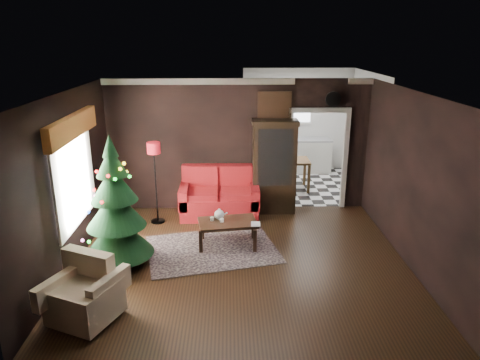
{
  "coord_description": "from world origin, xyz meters",
  "views": [
    {
      "loc": [
        -0.19,
        -6.71,
        3.62
      ],
      "look_at": [
        0.0,
        0.9,
        1.15
      ],
      "focal_mm": 33.35,
      "sensor_mm": 36.0,
      "label": 1
    }
  ],
  "objects_px": {
    "christmas_tree": "(115,205)",
    "coffee_table": "(228,233)",
    "loveseat": "(219,193)",
    "floor_lamp": "(156,183)",
    "kitchen_table": "(294,174)",
    "teapot": "(219,214)",
    "armchair": "(84,290)",
    "curio_cabinet": "(274,169)",
    "wall_clock": "(333,99)"
  },
  "relations": [
    {
      "from": "coffee_table",
      "to": "floor_lamp",
      "type": "bearing_deg",
      "value": 142.16
    },
    {
      "from": "curio_cabinet",
      "to": "christmas_tree",
      "type": "distance_m",
      "value": 3.6
    },
    {
      "from": "curio_cabinet",
      "to": "kitchen_table",
      "type": "distance_m",
      "value": 1.67
    },
    {
      "from": "floor_lamp",
      "to": "kitchen_table",
      "type": "bearing_deg",
      "value": 32.95
    },
    {
      "from": "loveseat",
      "to": "floor_lamp",
      "type": "xyz_separation_m",
      "value": [
        -1.25,
        -0.33,
        0.33
      ]
    },
    {
      "from": "curio_cabinet",
      "to": "christmas_tree",
      "type": "xyz_separation_m",
      "value": [
        -2.76,
        -2.31,
        0.1
      ]
    },
    {
      "from": "curio_cabinet",
      "to": "loveseat",
      "type": "bearing_deg",
      "value": -169.17
    },
    {
      "from": "christmas_tree",
      "to": "curio_cabinet",
      "type": "bearing_deg",
      "value": 39.9
    },
    {
      "from": "christmas_tree",
      "to": "teapot",
      "type": "bearing_deg",
      "value": 24.56
    },
    {
      "from": "teapot",
      "to": "curio_cabinet",
      "type": "bearing_deg",
      "value": 54.18
    },
    {
      "from": "kitchen_table",
      "to": "wall_clock",
      "type": "bearing_deg",
      "value": -66.25
    },
    {
      "from": "christmas_tree",
      "to": "kitchen_table",
      "type": "relative_size",
      "value": 2.88
    },
    {
      "from": "loveseat",
      "to": "kitchen_table",
      "type": "distance_m",
      "value": 2.45
    },
    {
      "from": "armchair",
      "to": "christmas_tree",
      "type": "bearing_deg",
      "value": 111.05
    },
    {
      "from": "loveseat",
      "to": "kitchen_table",
      "type": "bearing_deg",
      "value": 42.51
    },
    {
      "from": "coffee_table",
      "to": "wall_clock",
      "type": "bearing_deg",
      "value": 40.24
    },
    {
      "from": "curio_cabinet",
      "to": "teapot",
      "type": "distance_m",
      "value": 1.96
    },
    {
      "from": "floor_lamp",
      "to": "teapot",
      "type": "xyz_separation_m",
      "value": [
        1.28,
        -1.01,
        -0.26
      ]
    },
    {
      "from": "loveseat",
      "to": "coffee_table",
      "type": "bearing_deg",
      "value": -83.09
    },
    {
      "from": "loveseat",
      "to": "floor_lamp",
      "type": "relative_size",
      "value": 1.02
    },
    {
      "from": "loveseat",
      "to": "teapot",
      "type": "relative_size",
      "value": 8.35
    },
    {
      "from": "loveseat",
      "to": "christmas_tree",
      "type": "distance_m",
      "value": 2.7
    },
    {
      "from": "loveseat",
      "to": "coffee_table",
      "type": "xyz_separation_m",
      "value": [
        0.17,
        -1.44,
        -0.26
      ]
    },
    {
      "from": "loveseat",
      "to": "armchair",
      "type": "bearing_deg",
      "value": -115.18
    },
    {
      "from": "floor_lamp",
      "to": "kitchen_table",
      "type": "xyz_separation_m",
      "value": [
        3.05,
        1.98,
        -0.45
      ]
    },
    {
      "from": "curio_cabinet",
      "to": "armchair",
      "type": "height_order",
      "value": "curio_cabinet"
    },
    {
      "from": "floor_lamp",
      "to": "armchair",
      "type": "relative_size",
      "value": 2.02
    },
    {
      "from": "coffee_table",
      "to": "teapot",
      "type": "relative_size",
      "value": 5.02
    },
    {
      "from": "coffee_table",
      "to": "christmas_tree",
      "type": "bearing_deg",
      "value": -160.04
    },
    {
      "from": "floor_lamp",
      "to": "armchair",
      "type": "xyz_separation_m",
      "value": [
        -0.45,
        -3.29,
        -0.37
      ]
    },
    {
      "from": "christmas_tree",
      "to": "coffee_table",
      "type": "xyz_separation_m",
      "value": [
        1.79,
        0.65,
        -0.81
      ]
    },
    {
      "from": "floor_lamp",
      "to": "kitchen_table",
      "type": "relative_size",
      "value": 2.21
    },
    {
      "from": "kitchen_table",
      "to": "floor_lamp",
      "type": "bearing_deg",
      "value": -147.05
    },
    {
      "from": "wall_clock",
      "to": "kitchen_table",
      "type": "xyz_separation_m",
      "value": [
        -0.55,
        1.25,
        -2.0
      ]
    },
    {
      "from": "floor_lamp",
      "to": "armchair",
      "type": "height_order",
      "value": "floor_lamp"
    },
    {
      "from": "armchair",
      "to": "coffee_table",
      "type": "relative_size",
      "value": 0.8
    },
    {
      "from": "teapot",
      "to": "christmas_tree",
      "type": "bearing_deg",
      "value": -155.44
    },
    {
      "from": "coffee_table",
      "to": "curio_cabinet",
      "type": "bearing_deg",
      "value": 59.58
    },
    {
      "from": "floor_lamp",
      "to": "armchair",
      "type": "bearing_deg",
      "value": -97.76
    },
    {
      "from": "coffee_table",
      "to": "wall_clock",
      "type": "xyz_separation_m",
      "value": [
        2.18,
        1.84,
        2.14
      ]
    },
    {
      "from": "loveseat",
      "to": "wall_clock",
      "type": "xyz_separation_m",
      "value": [
        2.35,
        0.4,
        1.88
      ]
    },
    {
      "from": "christmas_tree",
      "to": "floor_lamp",
      "type": "bearing_deg",
      "value": 78.49
    },
    {
      "from": "floor_lamp",
      "to": "wall_clock",
      "type": "relative_size",
      "value": 5.19
    },
    {
      "from": "kitchen_table",
      "to": "loveseat",
      "type": "bearing_deg",
      "value": -137.49
    },
    {
      "from": "loveseat",
      "to": "floor_lamp",
      "type": "bearing_deg",
      "value": -165.26
    },
    {
      "from": "armchair",
      "to": "teapot",
      "type": "height_order",
      "value": "armchair"
    },
    {
      "from": "armchair",
      "to": "floor_lamp",
      "type": "bearing_deg",
      "value": 106.66
    },
    {
      "from": "curio_cabinet",
      "to": "floor_lamp",
      "type": "bearing_deg",
      "value": -167.11
    },
    {
      "from": "floor_lamp",
      "to": "coffee_table",
      "type": "height_order",
      "value": "floor_lamp"
    },
    {
      "from": "teapot",
      "to": "kitchen_table",
      "type": "relative_size",
      "value": 0.27
    }
  ]
}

